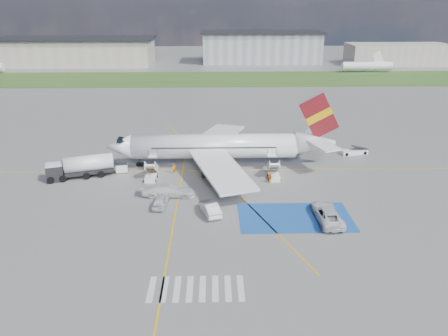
{
  "coord_description": "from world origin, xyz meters",
  "views": [
    {
      "loc": [
        -0.01,
        -52.08,
        25.55
      ],
      "look_at": [
        1.36,
        4.12,
        3.5
      ],
      "focal_mm": 35.0,
      "sensor_mm": 36.0,
      "label": 1
    }
  ],
  "objects_px": {
    "airliner": "(223,146)",
    "belt_loader": "(354,152)",
    "gpu_cart": "(122,169)",
    "van_white_a": "(327,212)",
    "car_silver_a": "(161,201)",
    "van_white_b": "(168,189)",
    "fuel_tanker": "(81,168)",
    "car_silver_b": "(210,208)"
  },
  "relations": [
    {
      "from": "airliner",
      "to": "belt_loader",
      "type": "relative_size",
      "value": 7.09
    },
    {
      "from": "gpu_cart",
      "to": "van_white_a",
      "type": "height_order",
      "value": "van_white_a"
    },
    {
      "from": "car_silver_a",
      "to": "van_white_b",
      "type": "height_order",
      "value": "van_white_b"
    },
    {
      "from": "car_silver_a",
      "to": "van_white_a",
      "type": "bearing_deg",
      "value": 173.74
    },
    {
      "from": "belt_loader",
      "to": "van_white_b",
      "type": "xyz_separation_m",
      "value": [
        -30.79,
        -16.61,
        0.7
      ]
    },
    {
      "from": "belt_loader",
      "to": "gpu_cart",
      "type": "bearing_deg",
      "value": 179.48
    },
    {
      "from": "belt_loader",
      "to": "van_white_b",
      "type": "height_order",
      "value": "van_white_b"
    },
    {
      "from": "fuel_tanker",
      "to": "van_white_a",
      "type": "distance_m",
      "value": 36.98
    },
    {
      "from": "van_white_a",
      "to": "van_white_b",
      "type": "xyz_separation_m",
      "value": [
        -20.1,
        7.34,
        -0.03
      ]
    },
    {
      "from": "gpu_cart",
      "to": "airliner",
      "type": "bearing_deg",
      "value": -2.88
    },
    {
      "from": "gpu_cart",
      "to": "belt_loader",
      "type": "xyz_separation_m",
      "value": [
        38.87,
        7.78,
        -0.29
      ]
    },
    {
      "from": "car_silver_b",
      "to": "van_white_a",
      "type": "distance_m",
      "value": 14.5
    },
    {
      "from": "fuel_tanker",
      "to": "airliner",
      "type": "bearing_deg",
      "value": -6.64
    },
    {
      "from": "gpu_cart",
      "to": "van_white_b",
      "type": "xyz_separation_m",
      "value": [
        8.08,
        -8.83,
        0.41
      ]
    },
    {
      "from": "airliner",
      "to": "gpu_cart",
      "type": "bearing_deg",
      "value": -170.88
    },
    {
      "from": "car_silver_b",
      "to": "fuel_tanker",
      "type": "bearing_deg",
      "value": -50.03
    },
    {
      "from": "van_white_b",
      "to": "car_silver_b",
      "type": "bearing_deg",
      "value": -130.77
    },
    {
      "from": "car_silver_a",
      "to": "car_silver_b",
      "type": "bearing_deg",
      "value": 165.4
    },
    {
      "from": "airliner",
      "to": "gpu_cart",
      "type": "relative_size",
      "value": 18.75
    },
    {
      "from": "belt_loader",
      "to": "van_white_b",
      "type": "distance_m",
      "value": 34.99
    },
    {
      "from": "belt_loader",
      "to": "van_white_a",
      "type": "relative_size",
      "value": 0.89
    },
    {
      "from": "van_white_b",
      "to": "airliner",
      "type": "bearing_deg",
      "value": -31.93
    },
    {
      "from": "van_white_b",
      "to": "gpu_cart",
      "type": "bearing_deg",
      "value": 45.05
    },
    {
      "from": "van_white_b",
      "to": "car_silver_a",
      "type": "bearing_deg",
      "value": 169.39
    },
    {
      "from": "car_silver_a",
      "to": "van_white_b",
      "type": "distance_m",
      "value": 3.17
    },
    {
      "from": "belt_loader",
      "to": "van_white_a",
      "type": "xyz_separation_m",
      "value": [
        -10.69,
        -23.95,
        0.73
      ]
    },
    {
      "from": "fuel_tanker",
      "to": "car_silver_a",
      "type": "xyz_separation_m",
      "value": [
        13.18,
        -10.28,
        -0.66
      ]
    },
    {
      "from": "belt_loader",
      "to": "car_silver_b",
      "type": "relative_size",
      "value": 1.06
    },
    {
      "from": "gpu_cart",
      "to": "van_white_b",
      "type": "relative_size",
      "value": 0.36
    },
    {
      "from": "gpu_cart",
      "to": "car_silver_b",
      "type": "relative_size",
      "value": 0.4
    },
    {
      "from": "fuel_tanker",
      "to": "belt_loader",
      "type": "xyz_separation_m",
      "value": [
        44.68,
        9.39,
        -1.02
      ]
    },
    {
      "from": "van_white_a",
      "to": "fuel_tanker",
      "type": "bearing_deg",
      "value": -24.34
    },
    {
      "from": "belt_loader",
      "to": "car_silver_a",
      "type": "relative_size",
      "value": 1.2
    },
    {
      "from": "gpu_cart",
      "to": "belt_loader",
      "type": "bearing_deg",
      "value": -0.68
    },
    {
      "from": "airliner",
      "to": "car_silver_b",
      "type": "distance_m",
      "value": 17.11
    },
    {
      "from": "fuel_tanker",
      "to": "van_white_b",
      "type": "height_order",
      "value": "fuel_tanker"
    },
    {
      "from": "airliner",
      "to": "car_silver_b",
      "type": "relative_size",
      "value": 7.48
    },
    {
      "from": "fuel_tanker",
      "to": "gpu_cart",
      "type": "bearing_deg",
      "value": -2.0
    },
    {
      "from": "car_silver_b",
      "to": "van_white_a",
      "type": "bearing_deg",
      "value": 155.03
    },
    {
      "from": "fuel_tanker",
      "to": "van_white_a",
      "type": "height_order",
      "value": "fuel_tanker"
    },
    {
      "from": "car_silver_b",
      "to": "van_white_b",
      "type": "bearing_deg",
      "value": -60.62
    },
    {
      "from": "car_silver_a",
      "to": "van_white_a",
      "type": "xyz_separation_m",
      "value": [
        20.81,
        -4.28,
        0.36
      ]
    }
  ]
}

